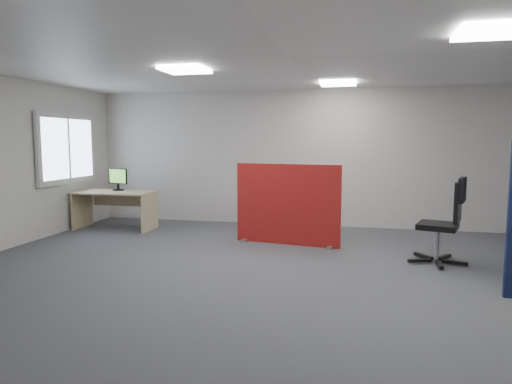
% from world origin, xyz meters
% --- Properties ---
extents(floor, '(9.00, 9.00, 0.00)m').
position_xyz_m(floor, '(0.00, 0.00, 0.00)').
color(floor, '#4F5257').
rests_on(floor, ground).
extents(ceiling, '(9.00, 7.00, 0.02)m').
position_xyz_m(ceiling, '(0.00, 0.00, 2.70)').
color(ceiling, white).
rests_on(ceiling, wall_back).
extents(wall_back, '(9.00, 0.02, 2.70)m').
position_xyz_m(wall_back, '(0.00, 3.50, 1.35)').
color(wall_back, silver).
rests_on(wall_back, floor).
extents(wall_front, '(9.00, 0.02, 2.70)m').
position_xyz_m(wall_front, '(0.00, -3.50, 1.35)').
color(wall_front, silver).
rests_on(wall_front, floor).
extents(window, '(0.06, 1.70, 1.30)m').
position_xyz_m(window, '(-4.44, 2.00, 1.55)').
color(window, white).
rests_on(window, wall_left).
extents(ceiling_lights, '(4.10, 4.10, 0.04)m').
position_xyz_m(ceiling_lights, '(0.33, 0.67, 2.67)').
color(ceiling_lights, white).
rests_on(ceiling_lights, ceiling).
extents(red_divider, '(1.75, 0.33, 1.32)m').
position_xyz_m(red_divider, '(-0.25, 1.74, 0.65)').
color(red_divider, maroon).
rests_on(red_divider, floor).
extents(second_desk, '(1.49, 0.75, 0.73)m').
position_xyz_m(second_desk, '(-3.68, 2.36, 0.55)').
color(second_desk, '#D3BF87').
rests_on(second_desk, floor).
extents(monitor_second, '(0.46, 0.22, 0.43)m').
position_xyz_m(monitor_second, '(-3.71, 2.50, 0.97)').
color(monitor_second, black).
rests_on(monitor_second, second_desk).
extents(office_chair, '(0.79, 0.75, 1.19)m').
position_xyz_m(office_chair, '(2.08, 1.00, 0.67)').
color(office_chair, black).
rests_on(office_chair, floor).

